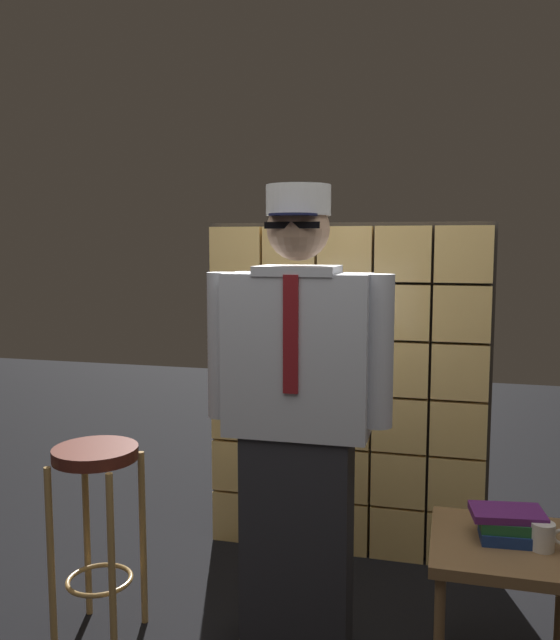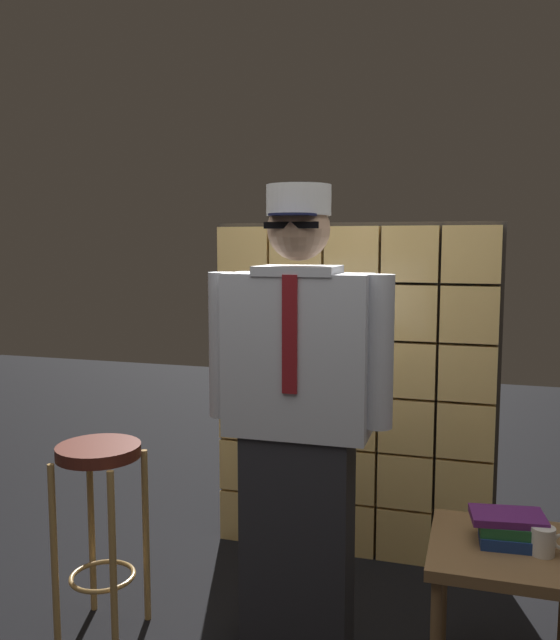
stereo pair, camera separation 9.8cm
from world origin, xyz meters
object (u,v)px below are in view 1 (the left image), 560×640
object	(u,v)px
side_table	(506,563)
book_stack	(507,524)
standing_person	(298,415)
coffee_mug	(544,536)
bar_stool	(97,497)

from	to	relation	value
side_table	book_stack	bearing A→B (deg)	90.63
standing_person	coffee_mug	distance (m)	0.96
standing_person	bar_stool	world-z (taller)	standing_person
bar_stool	coffee_mug	bearing A→B (deg)	0.16
standing_person	book_stack	xyz separation A→B (m)	(0.78, -0.07, -0.32)
standing_person	coffee_mug	bearing A→B (deg)	-8.92
standing_person	side_table	xyz separation A→B (m)	(0.78, -0.09, -0.46)
standing_person	bar_stool	distance (m)	0.89
bar_stool	coffee_mug	distance (m)	1.69
book_stack	standing_person	bearing A→B (deg)	174.84
bar_stool	side_table	world-z (taller)	bar_stool
coffee_mug	side_table	bearing A→B (deg)	163.82
bar_stool	coffee_mug	size ratio (longest dim) A/B	6.34
side_table	book_stack	distance (m)	0.14
standing_person	bar_stool	size ratio (longest dim) A/B	2.29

